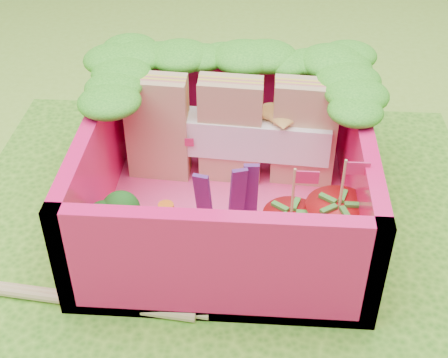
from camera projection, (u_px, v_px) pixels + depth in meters
name	position (u px, v px, depth m)	size (l,w,h in m)	color
ground	(219.00, 251.00, 2.96)	(14.00, 14.00, 0.00)	#8AC036
placemat	(219.00, 249.00, 2.95)	(2.60, 2.60, 0.03)	#449321
bento_floor	(226.00, 215.00, 3.08)	(1.30, 1.30, 0.05)	#FF4187
bento_box	(226.00, 175.00, 2.93)	(1.30, 1.30, 0.55)	#FF1566
lettuce_ruffle	(233.00, 63.00, 3.12)	(1.43, 0.83, 0.11)	#1E8518
sandwich_stack	(232.00, 131.00, 3.15)	(1.07, 0.24, 0.56)	tan
broccoli	(107.00, 217.00, 2.76)	(0.31, 0.31, 0.25)	#699A4A
carrot_sticks	(160.00, 234.00, 2.73)	(0.13, 0.13, 0.28)	orange
purple_wedges	(231.00, 198.00, 2.85)	(0.28, 0.12, 0.38)	#4A1C63
strawberry_left	(290.00, 234.00, 2.74)	(0.25, 0.25, 0.49)	red
strawberry_right	(336.00, 230.00, 2.73)	(0.29, 0.29, 0.53)	red
snap_peas	(332.00, 238.00, 2.88)	(0.33, 0.44, 0.05)	#5AA834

